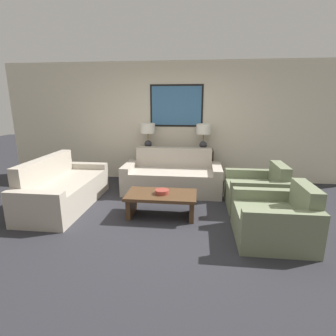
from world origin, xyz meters
TOP-DOWN VIEW (x-y plane):
  - ground_plane at (0.00, 0.00)m, footprint 20.00×20.00m
  - back_wall at (0.00, 2.50)m, footprint 7.97×0.12m
  - console_table at (0.00, 2.22)m, footprint 1.68×0.40m
  - table_lamp_left at (-0.61, 2.22)m, footprint 0.32×0.32m
  - table_lamp_right at (0.61, 2.22)m, footprint 0.32×0.32m
  - couch_by_back_wall at (0.00, 1.57)m, footprint 1.94×0.86m
  - couch_by_side at (-1.83, 0.61)m, footprint 0.86×1.94m
  - coffee_table at (-0.06, 0.38)m, footprint 1.11×0.61m
  - decorative_bowl at (-0.05, 0.37)m, footprint 0.22×0.22m
  - armchair_near_back_wall at (1.54, 0.94)m, footprint 0.95×0.94m
  - armchair_near_camera at (1.54, -0.19)m, footprint 0.95×0.94m

SIDE VIEW (x-z plane):
  - ground_plane at x=0.00m, z-range 0.00..0.00m
  - armchair_near_back_wall at x=1.54m, z-range -0.12..0.65m
  - armchair_near_camera at x=1.54m, z-range -0.12..0.65m
  - coffee_table at x=-0.06m, z-range 0.09..0.47m
  - couch_by_back_wall at x=0.00m, z-range -0.14..0.72m
  - couch_by_side at x=-1.83m, z-range -0.14..0.72m
  - console_table at x=0.00m, z-range 0.00..0.76m
  - decorative_bowl at x=-0.05m, z-range 0.38..0.44m
  - table_lamp_left at x=-0.61m, z-range 0.87..1.43m
  - table_lamp_right at x=0.61m, z-range 0.87..1.43m
  - back_wall at x=0.00m, z-range 0.01..2.66m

